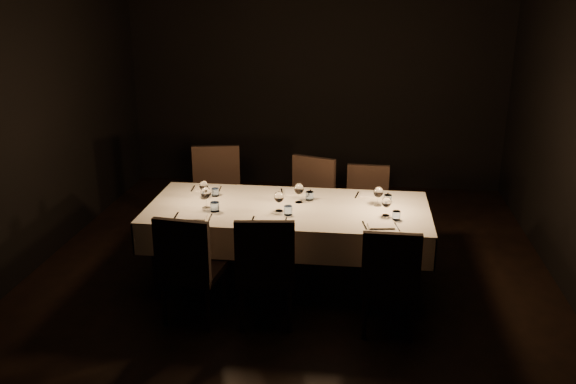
# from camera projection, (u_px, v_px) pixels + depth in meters

# --- Properties ---
(room) EXTENTS (5.01, 6.01, 3.01)m
(room) POSITION_uv_depth(u_px,v_px,m) (288.00, 126.00, 5.23)
(room) COLOR black
(room) RESTS_ON ground
(dining_table) EXTENTS (2.52, 1.12, 0.76)m
(dining_table) POSITION_uv_depth(u_px,v_px,m) (288.00, 214.00, 5.50)
(dining_table) COLOR black
(dining_table) RESTS_ON ground
(chair_near_left) EXTENTS (0.51, 0.51, 0.95)m
(chair_near_left) POSITION_uv_depth(u_px,v_px,m) (189.00, 265.00, 4.88)
(chair_near_left) COLOR black
(chair_near_left) RESTS_ON ground
(place_setting_near_left) EXTENTS (0.36, 0.42, 0.20)m
(place_setting_near_left) POSITION_uv_depth(u_px,v_px,m) (204.00, 203.00, 5.33)
(place_setting_near_left) COLOR silver
(place_setting_near_left) RESTS_ON dining_table
(chair_near_center) EXTENTS (0.51, 0.51, 0.96)m
(chair_near_center) POSITION_uv_depth(u_px,v_px,m) (265.00, 267.00, 4.84)
(chair_near_center) COLOR black
(chair_near_center) RESTS_ON ground
(place_setting_near_center) EXTENTS (0.33, 0.41, 0.18)m
(place_setting_near_center) POSITION_uv_depth(u_px,v_px,m) (278.00, 207.00, 5.25)
(place_setting_near_center) COLOR silver
(place_setting_near_center) RESTS_ON dining_table
(chair_near_right) EXTENTS (0.44, 0.44, 0.92)m
(chair_near_right) POSITION_uv_depth(u_px,v_px,m) (390.00, 277.00, 4.72)
(chair_near_right) COLOR black
(chair_near_right) RESTS_ON ground
(place_setting_near_right) EXTENTS (0.32, 0.40, 0.17)m
(place_setting_near_right) POSITION_uv_depth(u_px,v_px,m) (387.00, 212.00, 5.15)
(place_setting_near_right) COLOR silver
(place_setting_near_right) RESTS_ON dining_table
(chair_far_left) EXTENTS (0.59, 0.59, 1.04)m
(chair_far_left) POSITION_uv_depth(u_px,v_px,m) (217.00, 193.00, 6.43)
(chair_far_left) COLOR black
(chair_far_left) RESTS_ON ground
(place_setting_far_left) EXTENTS (0.32, 0.40, 0.17)m
(place_setting_far_left) POSITION_uv_depth(u_px,v_px,m) (207.00, 188.00, 5.75)
(place_setting_far_left) COLOR silver
(place_setting_far_left) RESTS_ON dining_table
(chair_far_center) EXTENTS (0.60, 0.60, 0.98)m
(chair_far_center) POSITION_uv_depth(u_px,v_px,m) (309.00, 201.00, 6.27)
(chair_far_center) COLOR black
(chair_far_center) RESTS_ON ground
(place_setting_far_center) EXTENTS (0.34, 0.41, 0.18)m
(place_setting_far_center) POSITION_uv_depth(u_px,v_px,m) (301.00, 192.00, 5.64)
(place_setting_far_center) COLOR silver
(place_setting_far_center) RESTS_ON dining_table
(chair_far_right) EXTENTS (0.45, 0.45, 0.90)m
(chair_far_right) POSITION_uv_depth(u_px,v_px,m) (367.00, 205.00, 6.27)
(chair_far_right) COLOR black
(chair_far_right) RESTS_ON ground
(place_setting_far_right) EXTENTS (0.34, 0.40, 0.18)m
(place_setting_far_right) POSITION_uv_depth(u_px,v_px,m) (378.00, 195.00, 5.56)
(place_setting_far_right) COLOR silver
(place_setting_far_right) RESTS_ON dining_table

